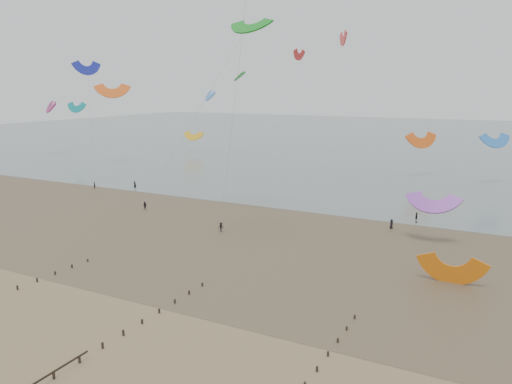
% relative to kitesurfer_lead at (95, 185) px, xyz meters
% --- Properties ---
extents(ground, '(500.00, 500.00, 0.00)m').
position_rel_kitesurfer_lead_xyz_m(ground, '(48.92, -48.17, -0.76)').
color(ground, brown).
rests_on(ground, ground).
extents(sea_and_shore, '(500.00, 665.00, 0.03)m').
position_rel_kitesurfer_lead_xyz_m(sea_and_shore, '(44.84, -13.77, -0.76)').
color(sea_and_shore, '#475654').
rests_on(sea_and_shore, ground).
extents(kitesurfer_lead, '(0.61, 0.45, 1.53)m').
position_rel_kitesurfer_lead_xyz_m(kitesurfer_lead, '(0.00, 0.00, 0.00)').
color(kitesurfer_lead, black).
rests_on(kitesurfer_lead, ground).
extents(kitesurfers, '(126.61, 29.13, 1.87)m').
position_rel_kitesurfer_lead_xyz_m(kitesurfers, '(78.14, -0.38, 0.09)').
color(kitesurfers, black).
rests_on(kitesurfers, ground).
extents(grounded_kite, '(6.71, 5.25, 3.67)m').
position_rel_kitesurfer_lead_xyz_m(grounded_kite, '(78.24, -21.84, -0.76)').
color(grounded_kite, orange).
rests_on(grounded_kite, ground).
extents(kites_airborne, '(248.50, 128.29, 44.50)m').
position_rel_kitesurfer_lead_xyz_m(kites_airborne, '(40.16, 44.44, 20.46)').
color(kites_airborne, '#0E8F97').
rests_on(kites_airborne, ground).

